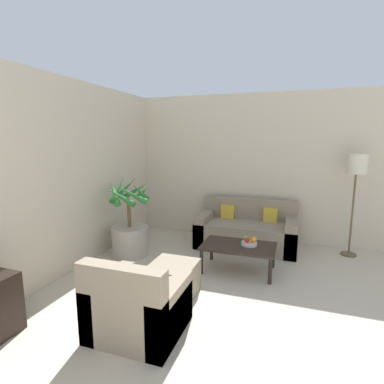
{
  "coord_description": "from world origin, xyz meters",
  "views": [
    {
      "loc": [
        -0.17,
        0.93,
        1.86
      ],
      "look_at": [
        -1.79,
        5.61,
        1.0
      ],
      "focal_mm": 28.0,
      "sensor_mm": 36.0,
      "label": 1
    }
  ],
  "objects_px": {
    "potted_palm": "(130,231)",
    "sofa_loveseat": "(247,231)",
    "floor_lamp": "(356,170)",
    "apple_red": "(247,240)",
    "orange_fruit": "(254,240)",
    "armchair": "(138,307)",
    "ottoman": "(173,279)",
    "fruit_bowl": "(249,244)",
    "apple_green": "(246,238)",
    "coffee_table": "(238,248)"
  },
  "relations": [
    {
      "from": "floor_lamp",
      "to": "apple_green",
      "type": "xyz_separation_m",
      "value": [
        -1.52,
        -1.1,
        -0.94
      ]
    },
    {
      "from": "coffee_table",
      "to": "ottoman",
      "type": "distance_m",
      "value": 1.13
    },
    {
      "from": "fruit_bowl",
      "to": "ottoman",
      "type": "bearing_deg",
      "value": -127.63
    },
    {
      "from": "potted_palm",
      "to": "coffee_table",
      "type": "height_order",
      "value": "potted_palm"
    },
    {
      "from": "potted_palm",
      "to": "ottoman",
      "type": "bearing_deg",
      "value": -39.68
    },
    {
      "from": "coffee_table",
      "to": "armchair",
      "type": "bearing_deg",
      "value": -111.06
    },
    {
      "from": "orange_fruit",
      "to": "sofa_loveseat",
      "type": "bearing_deg",
      "value": 104.04
    },
    {
      "from": "orange_fruit",
      "to": "armchair",
      "type": "xyz_separation_m",
      "value": [
        -0.87,
        -1.78,
        -0.2
      ]
    },
    {
      "from": "coffee_table",
      "to": "fruit_bowl",
      "type": "bearing_deg",
      "value": 18.76
    },
    {
      "from": "apple_red",
      "to": "ottoman",
      "type": "bearing_deg",
      "value": -127.7
    },
    {
      "from": "coffee_table",
      "to": "ottoman",
      "type": "bearing_deg",
      "value": -123.34
    },
    {
      "from": "potted_palm",
      "to": "floor_lamp",
      "type": "relative_size",
      "value": 0.79
    },
    {
      "from": "armchair",
      "to": "ottoman",
      "type": "distance_m",
      "value": 0.79
    },
    {
      "from": "apple_red",
      "to": "ottoman",
      "type": "distance_m",
      "value": 1.23
    },
    {
      "from": "coffee_table",
      "to": "armchair",
      "type": "height_order",
      "value": "armchair"
    },
    {
      "from": "floor_lamp",
      "to": "orange_fruit",
      "type": "height_order",
      "value": "floor_lamp"
    },
    {
      "from": "floor_lamp",
      "to": "apple_red",
      "type": "relative_size",
      "value": 23.65
    },
    {
      "from": "apple_green",
      "to": "coffee_table",
      "type": "bearing_deg",
      "value": -135.04
    },
    {
      "from": "coffee_table",
      "to": "ottoman",
      "type": "height_order",
      "value": "ottoman"
    },
    {
      "from": "potted_palm",
      "to": "sofa_loveseat",
      "type": "xyz_separation_m",
      "value": [
        1.73,
        1.03,
        -0.12
      ]
    },
    {
      "from": "floor_lamp",
      "to": "apple_green",
      "type": "relative_size",
      "value": 22.1
    },
    {
      "from": "potted_palm",
      "to": "apple_red",
      "type": "relative_size",
      "value": 18.58
    },
    {
      "from": "apple_green",
      "to": "apple_red",
      "type": "bearing_deg",
      "value": -68.02
    },
    {
      "from": "potted_palm",
      "to": "orange_fruit",
      "type": "distance_m",
      "value": 1.99
    },
    {
      "from": "ottoman",
      "to": "apple_green",
      "type": "bearing_deg",
      "value": 55.51
    },
    {
      "from": "floor_lamp",
      "to": "apple_red",
      "type": "xyz_separation_m",
      "value": [
        -1.49,
        -1.17,
        -0.94
      ]
    },
    {
      "from": "sofa_loveseat",
      "to": "orange_fruit",
      "type": "bearing_deg",
      "value": -75.96
    },
    {
      "from": "potted_palm",
      "to": "floor_lamp",
      "type": "distance_m",
      "value": 3.72
    },
    {
      "from": "fruit_bowl",
      "to": "floor_lamp",
      "type": "bearing_deg",
      "value": 37.76
    },
    {
      "from": "floor_lamp",
      "to": "coffee_table",
      "type": "bearing_deg",
      "value": -143.66
    },
    {
      "from": "orange_fruit",
      "to": "floor_lamp",
      "type": "bearing_deg",
      "value": 38.83
    },
    {
      "from": "fruit_bowl",
      "to": "ottoman",
      "type": "xyz_separation_m",
      "value": [
        -0.76,
        -0.99,
        -0.21
      ]
    },
    {
      "from": "orange_fruit",
      "to": "armchair",
      "type": "distance_m",
      "value": 1.99
    },
    {
      "from": "potted_palm",
      "to": "coffee_table",
      "type": "bearing_deg",
      "value": -0.78
    },
    {
      "from": "fruit_bowl",
      "to": "apple_green",
      "type": "relative_size",
      "value": 2.98
    },
    {
      "from": "coffee_table",
      "to": "apple_red",
      "type": "distance_m",
      "value": 0.17
    },
    {
      "from": "apple_red",
      "to": "orange_fruit",
      "type": "xyz_separation_m",
      "value": [
        0.09,
        0.04,
        0.01
      ]
    },
    {
      "from": "ottoman",
      "to": "apple_red",
      "type": "bearing_deg",
      "value": 52.3
    },
    {
      "from": "fruit_bowl",
      "to": "potted_palm",
      "type": "bearing_deg",
      "value": -179.27
    },
    {
      "from": "orange_fruit",
      "to": "ottoman",
      "type": "height_order",
      "value": "orange_fruit"
    },
    {
      "from": "sofa_loveseat",
      "to": "coffee_table",
      "type": "height_order",
      "value": "sofa_loveseat"
    },
    {
      "from": "sofa_loveseat",
      "to": "apple_red",
      "type": "relative_size",
      "value": 24.29
    },
    {
      "from": "floor_lamp",
      "to": "apple_green",
      "type": "distance_m",
      "value": 2.1
    },
    {
      "from": "apple_red",
      "to": "ottoman",
      "type": "height_order",
      "value": "apple_red"
    },
    {
      "from": "potted_palm",
      "to": "sofa_loveseat",
      "type": "relative_size",
      "value": 0.76
    },
    {
      "from": "apple_green",
      "to": "orange_fruit",
      "type": "relative_size",
      "value": 0.89
    },
    {
      "from": "coffee_table",
      "to": "ottoman",
      "type": "xyz_separation_m",
      "value": [
        -0.62,
        -0.94,
        -0.14
      ]
    },
    {
      "from": "potted_palm",
      "to": "sofa_loveseat",
      "type": "distance_m",
      "value": 2.02
    },
    {
      "from": "potted_palm",
      "to": "apple_green",
      "type": "xyz_separation_m",
      "value": [
        1.87,
        0.06,
        0.06
      ]
    },
    {
      "from": "coffee_table",
      "to": "fruit_bowl",
      "type": "relative_size",
      "value": 4.61
    }
  ]
}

